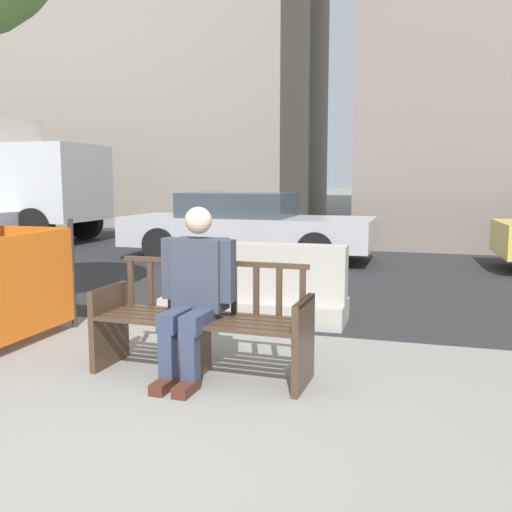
{
  "coord_description": "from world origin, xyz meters",
  "views": [
    {
      "loc": [
        1.72,
        -2.69,
        1.52
      ],
      "look_at": [
        0.07,
        2.81,
        0.75
      ],
      "focal_mm": 40.0,
      "sensor_mm": 36.0,
      "label": 1
    }
  ],
  "objects_px": {
    "street_bench": "(202,325)",
    "seated_person": "(195,289)",
    "jersey_barrier_centre": "(254,289)",
    "car_sedan_far": "(246,226)"
  },
  "relations": [
    {
      "from": "seated_person",
      "to": "jersey_barrier_centre",
      "type": "height_order",
      "value": "seated_person"
    },
    {
      "from": "seated_person",
      "to": "jersey_barrier_centre",
      "type": "bearing_deg",
      "value": 92.84
    },
    {
      "from": "street_bench",
      "to": "jersey_barrier_centre",
      "type": "height_order",
      "value": "street_bench"
    },
    {
      "from": "street_bench",
      "to": "seated_person",
      "type": "height_order",
      "value": "seated_person"
    },
    {
      "from": "seated_person",
      "to": "car_sedan_far",
      "type": "height_order",
      "value": "seated_person"
    },
    {
      "from": "jersey_barrier_centre",
      "to": "street_bench",
      "type": "bearing_deg",
      "value": -86.09
    },
    {
      "from": "street_bench",
      "to": "car_sedan_far",
      "type": "xyz_separation_m",
      "value": [
        -1.66,
        6.36,
        0.24
      ]
    },
    {
      "from": "seated_person",
      "to": "jersey_barrier_centre",
      "type": "relative_size",
      "value": 0.65
    },
    {
      "from": "seated_person",
      "to": "car_sedan_far",
      "type": "xyz_separation_m",
      "value": [
        -1.63,
        6.42,
        -0.05
      ]
    },
    {
      "from": "seated_person",
      "to": "jersey_barrier_centre",
      "type": "distance_m",
      "value": 1.9
    }
  ]
}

